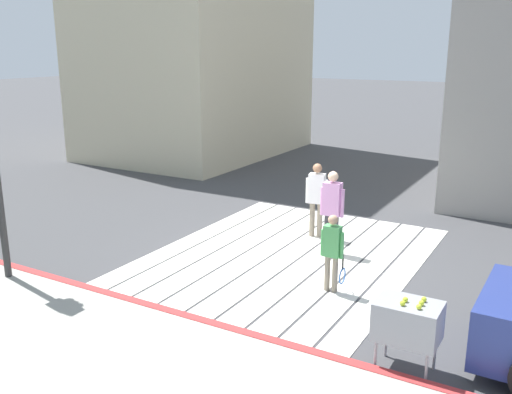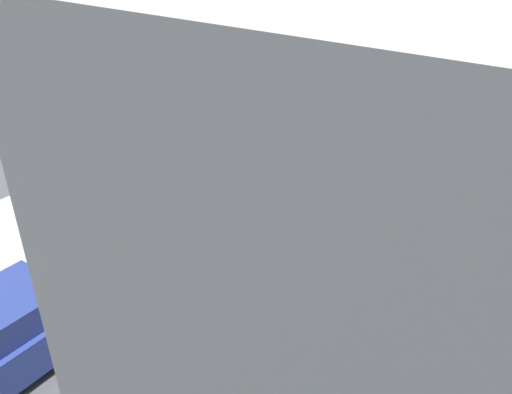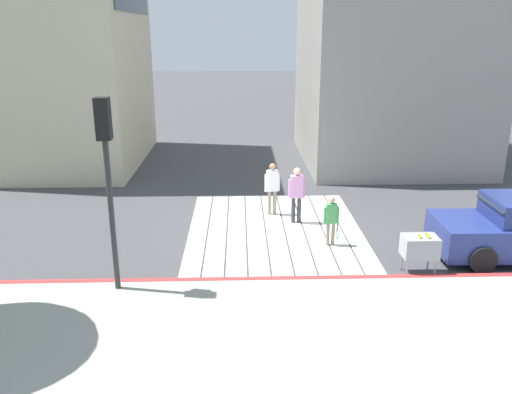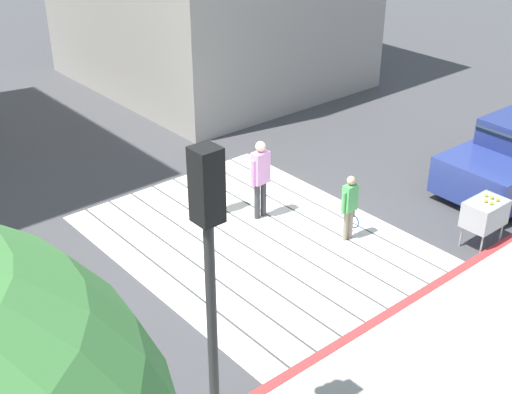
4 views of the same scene
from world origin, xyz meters
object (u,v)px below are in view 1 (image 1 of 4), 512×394
(pedestrian_adult_trailing, at_px, (317,195))
(pedestrian_child_with_racket, at_px, (332,249))
(pedestrian_adult_lead, at_px, (332,206))
(tennis_ball_cart, at_px, (408,321))

(pedestrian_adult_trailing, xyz_separation_m, pedestrian_child_with_racket, (-2.49, -1.41, -0.18))
(pedestrian_adult_trailing, bearing_deg, pedestrian_adult_lead, -138.26)
(pedestrian_adult_lead, bearing_deg, pedestrian_adult_trailing, 41.74)
(tennis_ball_cart, xyz_separation_m, pedestrian_adult_trailing, (4.28, 3.17, 0.26))
(tennis_ball_cart, height_order, pedestrian_child_with_racket, pedestrian_child_with_racket)
(pedestrian_adult_lead, bearing_deg, tennis_ball_cart, -144.69)
(tennis_ball_cart, distance_m, pedestrian_child_with_racket, 2.51)
(pedestrian_child_with_racket, bearing_deg, tennis_ball_cart, -135.46)
(tennis_ball_cart, bearing_deg, pedestrian_adult_trailing, 36.52)
(pedestrian_adult_lead, relative_size, pedestrian_adult_trailing, 1.03)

